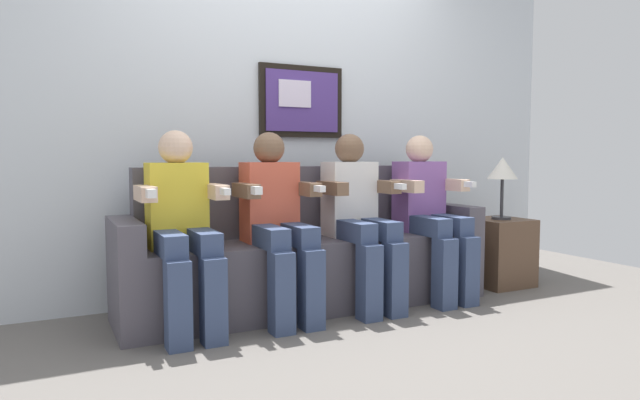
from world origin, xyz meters
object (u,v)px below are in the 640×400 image
at_px(person_left_center, 277,217).
at_px(person_right_center, 359,213).
at_px(couch, 308,258).
at_px(table_lamp, 503,171).
at_px(person_leftmost, 182,222).
at_px(person_rightmost, 430,209).
at_px(side_table_right, 499,252).

relative_size(person_left_center, person_right_center, 1.00).
xyz_separation_m(couch, table_lamp, (1.53, -0.14, 0.55)).
relative_size(person_leftmost, person_rightmost, 1.00).
relative_size(couch, side_table_right, 4.76).
xyz_separation_m(person_leftmost, person_left_center, (0.56, 0.00, 0.00)).
distance_m(couch, person_right_center, 0.44).
distance_m(couch, side_table_right, 1.54).
distance_m(person_left_center, table_lamp, 1.82).
bearing_deg(couch, person_right_center, -31.04).
bearing_deg(person_leftmost, person_left_center, 0.00).
bearing_deg(couch, table_lamp, -5.09).
bearing_deg(couch, person_rightmost, -11.36).
bearing_deg(person_left_center, person_right_center, 0.05).
relative_size(couch, person_leftmost, 2.14).
bearing_deg(person_leftmost, person_rightmost, 0.02).
distance_m(person_leftmost, person_left_center, 0.56).
distance_m(person_rightmost, side_table_right, 0.79).
relative_size(person_rightmost, table_lamp, 2.41).
bearing_deg(couch, person_leftmost, -168.61).
distance_m(couch, table_lamp, 1.63).
distance_m(person_leftmost, side_table_right, 2.40).
bearing_deg(person_right_center, table_lamp, 1.48).
height_order(person_leftmost, person_rightmost, same).
height_order(person_rightmost, table_lamp, person_rightmost).
distance_m(person_leftmost, table_lamp, 2.38).
bearing_deg(table_lamp, person_right_center, -178.52).
bearing_deg(side_table_right, table_lamp, -114.72).
distance_m(couch, person_left_center, 0.44).
relative_size(person_leftmost, table_lamp, 2.41).
xyz_separation_m(person_rightmost, side_table_right, (0.70, 0.06, -0.36)).
bearing_deg(person_left_center, couch, 31.15).
bearing_deg(table_lamp, side_table_right, 65.28).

